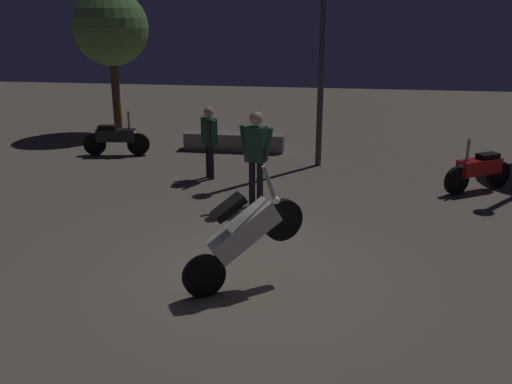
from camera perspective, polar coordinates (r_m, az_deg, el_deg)
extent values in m
plane|color=#756656|center=(7.77, -0.35, -8.44)|extent=(40.00, 40.00, 0.00)
cylinder|color=black|center=(7.14, -5.33, -8.54)|extent=(0.52, 0.39, 0.56)
cylinder|color=black|center=(7.30, 2.70, -2.86)|extent=(0.52, 0.39, 0.56)
cube|color=beige|center=(7.11, -1.26, -3.98)|extent=(0.97, 0.79, 0.76)
cube|color=black|center=(6.91, -2.80, -1.58)|extent=(0.49, 0.44, 0.32)
cylinder|color=gray|center=(7.04, 1.32, 1.06)|extent=(0.20, 0.16, 0.44)
sphere|color=#F2EABF|center=(7.17, 2.02, -0.88)|extent=(0.12, 0.12, 0.12)
cylinder|color=black|center=(12.45, 23.52, 1.65)|extent=(0.52, 0.39, 0.56)
cylinder|color=black|center=(11.68, 19.83, 1.09)|extent=(0.52, 0.39, 0.56)
cube|color=#B71414|center=(12.00, 21.86, 2.43)|extent=(0.96, 0.77, 0.30)
cube|color=black|center=(12.09, 22.63, 3.43)|extent=(0.50, 0.44, 0.10)
cylinder|color=gray|center=(11.67, 20.85, 4.04)|extent=(0.08, 0.08, 0.45)
sphere|color=#F2EABF|center=(11.67, 20.33, 2.46)|extent=(0.12, 0.12, 0.12)
cylinder|color=black|center=(14.65, -16.16, 4.72)|extent=(0.57, 0.19, 0.56)
cylinder|color=black|center=(14.38, -11.93, 4.81)|extent=(0.57, 0.19, 0.56)
cube|color=black|center=(14.45, -14.13, 5.65)|extent=(0.99, 0.45, 0.30)
cube|color=black|center=(14.47, -14.97, 6.41)|extent=(0.47, 0.31, 0.10)
cylinder|color=gray|center=(14.30, -12.88, 7.15)|extent=(0.07, 0.07, 0.45)
sphere|color=#F2EABF|center=(14.34, -12.40, 5.89)|extent=(0.12, 0.12, 0.12)
cylinder|color=black|center=(12.03, -4.60, 3.07)|extent=(0.12, 0.12, 0.75)
cylinder|color=black|center=(12.17, -4.87, 3.24)|extent=(0.12, 0.12, 0.75)
cube|color=#1E3F2D|center=(11.95, -4.82, 6.21)|extent=(0.40, 0.43, 0.56)
sphere|color=tan|center=(11.87, -4.87, 8.17)|extent=(0.21, 0.21, 0.21)
cylinder|color=#1E3F2D|center=(11.72, -4.40, 6.13)|extent=(0.17, 0.20, 0.51)
cylinder|color=#1E3F2D|center=(12.17, -5.23, 6.54)|extent=(0.17, 0.20, 0.51)
cylinder|color=black|center=(10.28, -0.40, 0.86)|extent=(0.12, 0.12, 0.86)
cylinder|color=black|center=(10.22, 0.40, 0.74)|extent=(0.12, 0.12, 0.86)
cube|color=#1E3F2D|center=(10.05, 0.00, 4.91)|extent=(0.41, 0.33, 0.64)
sphere|color=tan|center=(9.96, 0.00, 7.55)|extent=(0.24, 0.24, 0.24)
cylinder|color=#1E3F2D|center=(10.15, -1.22, 5.22)|extent=(0.21, 0.14, 0.59)
cylinder|color=#1E3F2D|center=(9.95, 1.25, 4.95)|extent=(0.21, 0.14, 0.59)
cylinder|color=#38383D|center=(12.84, 6.76, 14.30)|extent=(0.14, 0.14, 5.33)
cylinder|color=#4C331E|center=(17.33, -14.13, 9.72)|extent=(0.24, 0.24, 2.26)
sphere|color=#568C42|center=(17.18, -14.62, 15.94)|extent=(2.15, 2.15, 2.15)
cube|color=gray|center=(14.60, -2.22, 5.16)|extent=(2.60, 0.50, 0.45)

